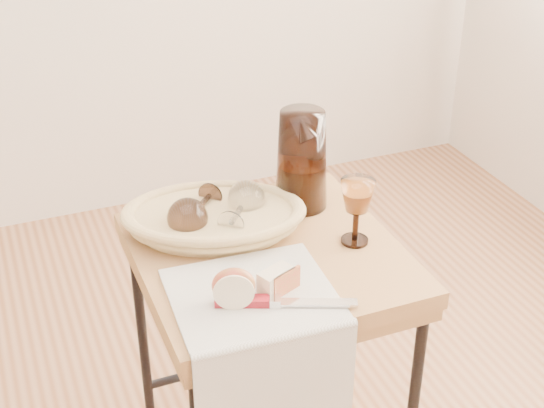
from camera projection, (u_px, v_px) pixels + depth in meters
name	position (u px, v px, depth m)	size (l,w,h in m)	color
side_table	(269.00, 374.00, 1.78)	(0.53, 0.53, 0.67)	brown
tea_towel	(253.00, 296.00, 1.47)	(0.30, 0.27, 0.01)	white
bread_basket	(214.00, 220.00, 1.66)	(0.34, 0.24, 0.05)	tan
goblet_lying_a	(198.00, 208.00, 1.65)	(0.14, 0.09, 0.09)	#4D372C
goblet_lying_b	(240.00, 209.00, 1.65)	(0.13, 0.08, 0.08)	white
pitcher	(302.00, 160.00, 1.72)	(0.16, 0.24, 0.27)	black
wine_goblet	(356.00, 212.00, 1.60)	(0.07, 0.07, 0.15)	white
apple_half	(234.00, 286.00, 1.43)	(0.08, 0.04, 0.07)	#B21928
apple_wedge	(276.00, 281.00, 1.47)	(0.07, 0.04, 0.05)	beige
table_knife	(280.00, 300.00, 1.43)	(0.26, 0.03, 0.02)	silver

